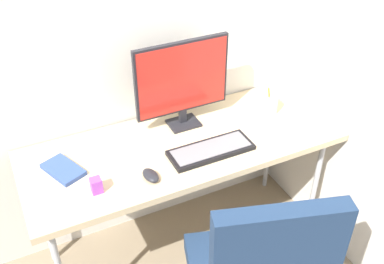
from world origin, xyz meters
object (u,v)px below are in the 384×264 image
Objects in this scene: mouse at (151,175)px; pen_holder at (270,104)px; keyboard at (211,150)px; notebook at (63,170)px; desk_clamp_accessory at (96,185)px; monitor at (182,80)px.

mouse is 0.55× the size of pen_holder.
keyboard is 2.05× the size of notebook.
mouse is (-0.33, -0.05, 0.01)m from keyboard.
keyboard is 5.88× the size of desk_clamp_accessory.
keyboard is 0.33m from mouse.
notebook is (-0.65, -0.11, -0.25)m from monitor.
notebook is at bearing -170.13° from monitor.
notebook is (-1.11, -0.01, -0.04)m from pen_holder.
mouse is at bearing -5.32° from desk_clamp_accessory.
keyboard is at bearing 0.70° from mouse.
monitor is 2.44× the size of notebook.
mouse is 0.80m from pen_holder.
monitor is 1.19× the size of keyboard.
desk_clamp_accessory is at bearing -177.05° from keyboard.
desk_clamp_accessory is at bearing 166.49° from mouse.
keyboard is 3.96× the size of mouse.
desk_clamp_accessory is (-0.24, 0.02, 0.02)m from mouse.
mouse is at bearing -163.92° from pen_holder.
monitor is at bearing 93.82° from keyboard.
keyboard is at bearing -86.18° from monitor.
pen_holder is 1.03m from desk_clamp_accessory.
pen_holder reaches higher than desk_clamp_accessory.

